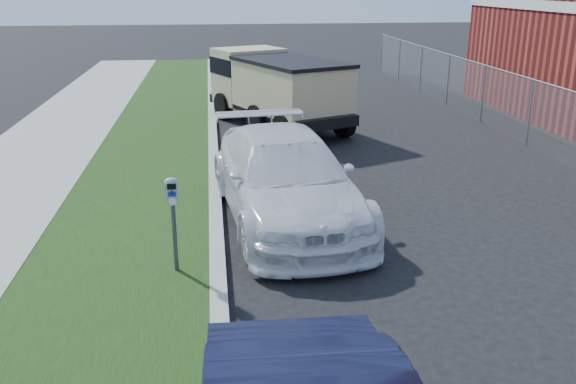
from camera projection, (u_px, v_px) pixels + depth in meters
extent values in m
plane|color=black|center=(384.00, 269.00, 9.58)|extent=(120.00, 120.00, 0.00)
cube|color=gray|center=(216.00, 225.00, 11.12)|extent=(0.25, 50.00, 0.15)
cube|color=black|center=(127.00, 230.00, 10.93)|extent=(3.00, 50.00, 0.13)
plane|color=slate|center=(530.00, 113.00, 16.56)|extent=(0.00, 30.00, 30.00)
cylinder|color=gray|center=(534.00, 80.00, 16.26)|extent=(0.04, 30.00, 0.04)
cylinder|color=gray|center=(530.00, 113.00, 16.56)|extent=(0.06, 0.06, 1.80)
cylinder|color=gray|center=(483.00, 94.00, 19.37)|extent=(0.06, 0.06, 1.80)
cylinder|color=gray|center=(448.00, 80.00, 22.18)|extent=(0.06, 0.06, 1.80)
cylinder|color=gray|center=(421.00, 69.00, 25.00)|extent=(0.06, 0.06, 1.80)
cylinder|color=gray|center=(399.00, 60.00, 27.81)|extent=(0.06, 0.06, 1.80)
cylinder|color=gray|center=(382.00, 53.00, 30.63)|extent=(0.06, 0.06, 1.80)
cube|color=silver|center=(575.00, 8.00, 16.79)|extent=(0.06, 14.00, 0.30)
cylinder|color=#3F4247|center=(175.00, 237.00, 9.09)|extent=(0.07, 0.07, 1.06)
cube|color=gray|center=(172.00, 192.00, 8.86)|extent=(0.20, 0.14, 0.32)
ellipsoid|color=gray|center=(171.00, 182.00, 8.81)|extent=(0.21, 0.14, 0.12)
cube|color=black|center=(171.00, 187.00, 8.76)|extent=(0.13, 0.02, 0.08)
cube|color=navy|center=(172.00, 194.00, 8.80)|extent=(0.12, 0.01, 0.07)
cylinder|color=silver|center=(172.00, 202.00, 8.84)|extent=(0.12, 0.01, 0.12)
cube|color=#3F4247|center=(172.00, 192.00, 8.79)|extent=(0.04, 0.01, 0.05)
imported|color=silver|center=(286.00, 178.00, 11.38)|extent=(2.83, 5.79, 1.62)
cube|color=black|center=(279.00, 107.00, 18.72)|extent=(3.99, 5.91, 0.31)
cube|color=tan|center=(249.00, 75.00, 20.13)|extent=(2.51, 2.26, 1.75)
cube|color=black|center=(249.00, 65.00, 20.01)|extent=(2.54, 2.29, 0.53)
cube|color=tan|center=(291.00, 87.00, 17.92)|extent=(3.39, 4.21, 1.40)
cube|color=black|center=(291.00, 62.00, 17.68)|extent=(3.50, 4.32, 0.11)
cube|color=black|center=(238.00, 95.00, 21.06)|extent=(1.98, 0.95, 0.26)
cylinder|color=black|center=(223.00, 106.00, 19.87)|extent=(0.60, 0.91, 0.88)
cylinder|color=black|center=(277.00, 101.00, 20.84)|extent=(0.60, 0.91, 0.88)
cylinder|color=black|center=(257.00, 120.00, 17.95)|extent=(0.60, 0.91, 0.88)
cylinder|color=black|center=(314.00, 113.00, 18.91)|extent=(0.60, 0.91, 0.88)
cylinder|color=black|center=(284.00, 130.00, 16.66)|extent=(0.60, 0.91, 0.88)
cylinder|color=black|center=(344.00, 122.00, 17.63)|extent=(0.60, 0.91, 0.88)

